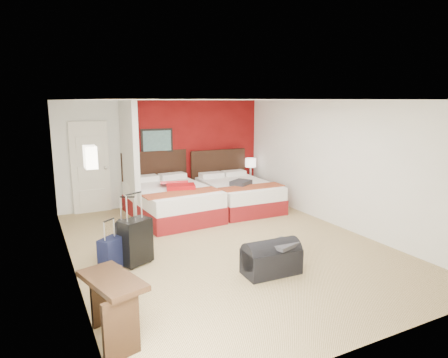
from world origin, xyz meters
TOP-DOWN VIEW (x-y plane):
  - ground at (0.00, 0.00)m, footprint 6.50×6.50m
  - room_walls at (-1.40, 1.42)m, footprint 5.02×6.52m
  - red_accent_panel at (0.75, 3.23)m, footprint 3.50×0.04m
  - partition_wall at (-1.00, 2.61)m, footprint 0.12×1.20m
  - entry_door at (-1.75, 3.20)m, footprint 0.82×0.06m
  - bed_left at (-0.27, 2.04)m, footprint 1.69×2.31m
  - bed_right at (1.37, 2.02)m, footprint 1.48×2.08m
  - red_suitcase_open at (-0.17, 1.94)m, footprint 0.79×0.94m
  - jacket_bundle at (1.27, 1.72)m, footprint 0.56×0.53m
  - nightstand at (2.20, 2.87)m, footprint 0.38×0.38m
  - table_lamp at (2.20, 2.87)m, footprint 0.32×0.32m
  - suitcase_black at (-1.61, -0.14)m, footprint 0.54×0.45m
  - suitcase_charcoal at (-1.62, 0.24)m, footprint 0.45×0.39m
  - suitcase_navy at (-2.01, -0.21)m, footprint 0.40×0.38m
  - duffel_bag at (0.06, -1.35)m, footprint 0.84×0.47m
  - jacket_draped at (0.21, -1.40)m, footprint 0.50×0.45m
  - desk at (-2.31, -1.96)m, footprint 0.63×0.92m

SIDE VIEW (x-z plane):
  - ground at x=0.00m, z-range 0.00..0.00m
  - duffel_bag at x=0.06m, z-range 0.00..0.42m
  - suitcase_navy at x=-2.01m, z-range 0.00..0.48m
  - nightstand at x=2.20m, z-range 0.00..0.51m
  - suitcase_charcoal at x=-1.62m, z-range 0.00..0.56m
  - bed_right at x=1.37m, z-range 0.00..0.61m
  - bed_left at x=-0.27m, z-range 0.00..0.66m
  - suitcase_black at x=-1.61m, z-range 0.00..0.69m
  - desk at x=-2.31m, z-range 0.00..0.70m
  - jacket_draped at x=0.21m, z-range 0.42..0.47m
  - jacket_bundle at x=1.27m, z-range 0.61..0.72m
  - red_suitcase_open at x=-0.17m, z-range 0.66..0.76m
  - table_lamp at x=2.20m, z-range 0.51..1.01m
  - entry_door at x=-1.75m, z-range 0.00..2.05m
  - red_accent_panel at x=0.75m, z-range 0.00..2.50m
  - partition_wall at x=-1.00m, z-range 0.00..2.50m
  - room_walls at x=-1.40m, z-range 0.01..2.51m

